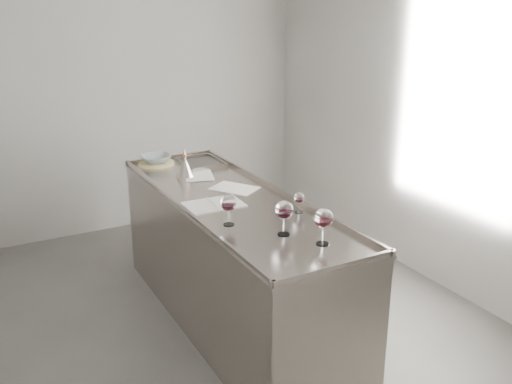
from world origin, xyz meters
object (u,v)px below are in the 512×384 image
wine_glass_small (299,198)px  ceramic_bowl (156,159)px  wine_glass_left (228,204)px  wine_funnel (185,168)px  wine_glass_middle (284,211)px  counter (232,263)px  notebook (214,205)px  wine_glass_right (324,219)px

wine_glass_small → ceramic_bowl: bearing=106.1°
wine_glass_left → wine_funnel: bearing=82.5°
wine_funnel → ceramic_bowl: bearing=101.1°
wine_glass_middle → ceramic_bowl: 1.77m
counter → wine_glass_left: bearing=-118.5°
wine_glass_left → wine_glass_small: bearing=-3.1°
wine_glass_middle → wine_glass_small: bearing=43.9°
counter → wine_glass_small: (0.27, -0.42, 0.56)m
notebook → wine_funnel: 0.70m
counter → ceramic_bowl: 1.21m
wine_glass_left → ceramic_bowl: 1.47m
wine_glass_middle → notebook: size_ratio=0.54×
notebook → wine_funnel: bearing=86.4°
wine_glass_left → ceramic_bowl: size_ratio=0.81×
wine_glass_right → wine_glass_left: bearing=123.5°
ceramic_bowl → wine_funnel: (0.08, -0.43, 0.02)m
notebook → ceramic_bowl: ceramic_bowl is taller
notebook → ceramic_bowl: 1.12m
wine_glass_middle → notebook: bearing=103.4°
wine_glass_small → wine_glass_right: bearing=-107.5°
wine_glass_small → notebook: size_ratio=0.34×
wine_glass_left → notebook: bearing=79.9°
wine_funnel → notebook: bearing=-96.2°
ceramic_bowl → wine_funnel: size_ratio=1.08×
wine_glass_left → wine_funnel: 1.05m
wine_funnel → wine_glass_right: bearing=-82.8°
notebook → wine_funnel: wine_funnel is taller
counter → notebook: bearing=-165.6°
counter → wine_glass_left: 0.75m
wine_funnel → counter: bearing=-83.6°
wine_glass_left → counter: bearing=61.5°
wine_glass_left → notebook: 0.38m
counter → wine_glass_left: size_ratio=12.60×
notebook → wine_funnel: size_ratio=1.78×
wine_glass_middle → wine_glass_small: size_ratio=1.56×
wine_glass_right → wine_funnel: wine_funnel is taller
counter → wine_glass_small: size_ratio=18.12×
counter → wine_funnel: size_ratio=11.10×
ceramic_bowl → wine_glass_small: bearing=-73.9°
wine_glass_right → ceramic_bowl: 2.00m
counter → ceramic_bowl: size_ratio=10.27×
wine_glass_middle → wine_funnel: wine_funnel is taller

